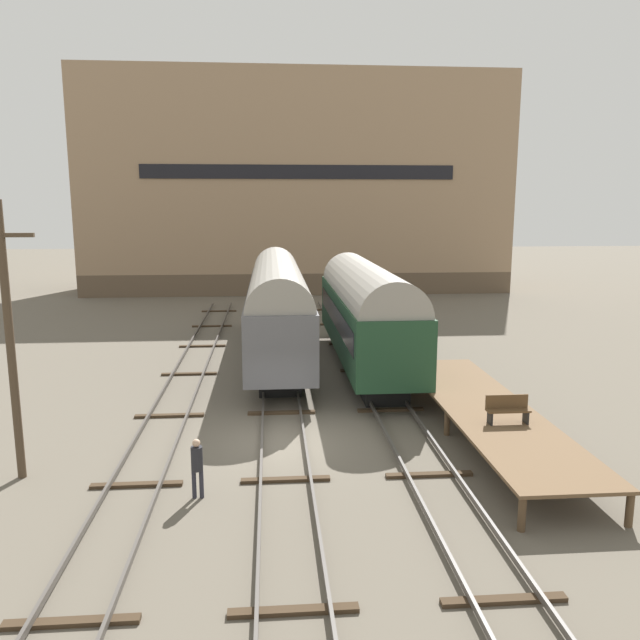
{
  "coord_description": "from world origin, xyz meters",
  "views": [
    {
      "loc": [
        -0.36,
        -20.05,
        7.91
      ],
      "look_at": [
        2.13,
        10.97,
        2.2
      ],
      "focal_mm": 35.0,
      "sensor_mm": 36.0,
      "label": 1
    }
  ],
  "objects_px": {
    "person_worker": "(197,463)",
    "train_car_green": "(366,310)",
    "train_car_grey": "(277,301)",
    "utility_pole": "(10,338)",
    "bench": "(508,408)"
  },
  "relations": [
    {
      "from": "bench",
      "to": "utility_pole",
      "type": "xyz_separation_m",
      "value": [
        -14.99,
        -0.75,
        2.72
      ]
    },
    {
      "from": "train_car_green",
      "to": "person_worker",
      "type": "xyz_separation_m",
      "value": [
        -6.69,
        -13.41,
        -1.91
      ]
    },
    {
      "from": "train_car_grey",
      "to": "person_worker",
      "type": "distance_m",
      "value": 16.54
    },
    {
      "from": "person_worker",
      "to": "train_car_green",
      "type": "bearing_deg",
      "value": 63.49
    },
    {
      "from": "train_car_grey",
      "to": "utility_pole",
      "type": "xyz_separation_m",
      "value": [
        -7.77,
        -14.48,
        1.22
      ]
    },
    {
      "from": "bench",
      "to": "person_worker",
      "type": "xyz_separation_m",
      "value": [
        -9.65,
        -2.51,
        -0.46
      ]
    },
    {
      "from": "utility_pole",
      "to": "train_car_grey",
      "type": "bearing_deg",
      "value": 61.78
    },
    {
      "from": "train_car_green",
      "to": "person_worker",
      "type": "relative_size",
      "value": 8.85
    },
    {
      "from": "train_car_green",
      "to": "person_worker",
      "type": "distance_m",
      "value": 15.1
    },
    {
      "from": "train_car_grey",
      "to": "utility_pole",
      "type": "height_order",
      "value": "utility_pole"
    },
    {
      "from": "train_car_grey",
      "to": "bench",
      "type": "relative_size",
      "value": 13.47
    },
    {
      "from": "train_car_green",
      "to": "utility_pole",
      "type": "bearing_deg",
      "value": -135.94
    },
    {
      "from": "bench",
      "to": "train_car_green",
      "type": "bearing_deg",
      "value": 105.19
    },
    {
      "from": "person_worker",
      "to": "utility_pole",
      "type": "relative_size",
      "value": 0.21
    },
    {
      "from": "train_car_grey",
      "to": "bench",
      "type": "bearing_deg",
      "value": -62.26
    }
  ]
}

